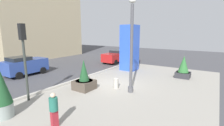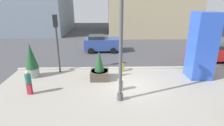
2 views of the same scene
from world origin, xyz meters
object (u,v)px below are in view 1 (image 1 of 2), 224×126
potted_plant_near_left (183,68)px  traffic_light_corner (24,50)px  art_pillar_blue (130,48)px  fire_hydrant (86,76)px  concrete_bollard (116,83)px  potted_plant_by_pillar (84,79)px  car_curb_west (115,56)px  car_curb_east (25,65)px  potted_plant_mid_plaza (1,92)px  pedestrian_by_curb (54,109)px  lamp_post (131,49)px

potted_plant_near_left → traffic_light_corner: size_ratio=0.44×
art_pillar_blue → fire_hydrant: size_ratio=6.41×
concrete_bollard → potted_plant_by_pillar: bearing=128.3°
fire_hydrant → car_curb_west: car_curb_west is taller
potted_plant_by_pillar → car_curb_east: size_ratio=0.56×
art_pillar_blue → car_curb_west: art_pillar_blue is taller
potted_plant_mid_plaza → pedestrian_by_curb: size_ratio=1.67×
fire_hydrant → potted_plant_by_pillar: bearing=-140.0°
art_pillar_blue → car_curb_west: bearing=51.2°
potted_plant_near_left → concrete_bollard: 6.78m
art_pillar_blue → car_curb_west: (2.85, 3.55, -1.55)m
potted_plant_by_pillar → concrete_bollard: (1.41, -1.79, -0.40)m
art_pillar_blue → car_curb_east: (-7.45, 7.30, -1.47)m
lamp_post → car_curb_east: bearing=97.3°
lamp_post → potted_plant_mid_plaza: 7.48m
art_pillar_blue → concrete_bollard: bearing=-161.5°
concrete_bollard → pedestrian_by_curb: (-5.65, -0.41, 0.48)m
art_pillar_blue → potted_plant_by_pillar: art_pillar_blue is taller
car_curb_east → traffic_light_corner: bearing=-118.1°
potted_plant_by_pillar → traffic_light_corner: traffic_light_corner is taller
lamp_post → pedestrian_by_curb: size_ratio=3.91×
art_pillar_blue → potted_plant_near_left: bearing=-92.2°
traffic_light_corner → car_curb_west: (13.51, 2.25, -2.20)m
potted_plant_by_pillar → potted_plant_mid_plaza: (-5.05, 0.56, 0.53)m
traffic_light_corner → pedestrian_by_curb: size_ratio=2.90×
potted_plant_mid_plaza → concrete_bollard: potted_plant_mid_plaza is taller
potted_plant_near_left → car_curb_east: (-7.24, 12.84, 0.06)m
potted_plant_near_left → potted_plant_by_pillar: bearing=143.5°
potted_plant_by_pillar → concrete_bollard: size_ratio=2.88×
traffic_light_corner → car_curb_west: bearing=9.5°
lamp_post → pedestrian_by_curb: bearing=171.5°
art_pillar_blue → fire_hydrant: art_pillar_blue is taller
potted_plant_mid_plaza → fire_hydrant: 6.94m
art_pillar_blue → pedestrian_by_curb: 11.98m
car_curb_east → pedestrian_by_curb: 10.57m
concrete_bollard → traffic_light_corner: size_ratio=0.17×
pedestrian_by_curb → concrete_bollard: bearing=4.1°
art_pillar_blue → potted_plant_near_left: 5.74m
art_pillar_blue → traffic_light_corner: 10.76m
traffic_light_corner → pedestrian_by_curb: bearing=-104.7°
pedestrian_by_curb → traffic_light_corner: bearing=75.3°
potted_plant_by_pillar → pedestrian_by_curb: potted_plant_by_pillar is taller
lamp_post → traffic_light_corner: lamp_post is taller
concrete_bollard → car_curb_west: 10.44m
pedestrian_by_curb → potted_plant_near_left: bearing=-15.3°
art_pillar_blue → potted_plant_near_left: (-0.21, -5.53, -1.53)m
art_pillar_blue → pedestrian_by_curb: (-11.63, -2.40, -1.55)m
potted_plant_by_pillar → traffic_light_corner: (-3.26, 1.51, 2.28)m
lamp_post → art_pillar_blue: (6.09, 3.24, -0.56)m
car_curb_east → potted_plant_near_left: bearing=-60.6°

